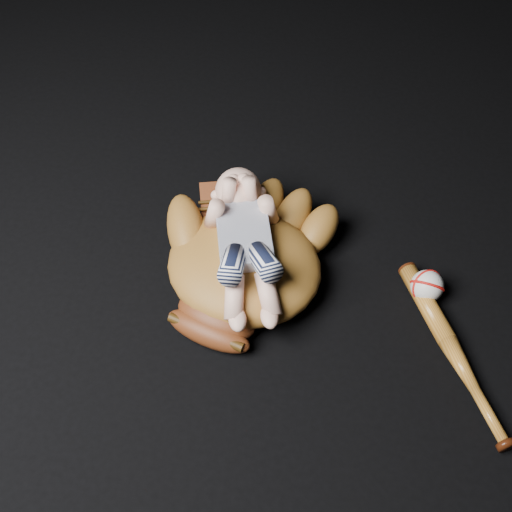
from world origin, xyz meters
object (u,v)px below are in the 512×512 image
at_px(baseball, 427,286).
at_px(baseball_glove, 244,261).
at_px(newborn_baby, 246,244).
at_px(baseball_bat, 453,351).

bearing_deg(baseball, baseball_glove, 179.15).
xyz_separation_m(baseball_glove, newborn_baby, (0.00, -0.00, 0.06)).
bearing_deg(baseball, newborn_baby, 179.69).
relative_size(baseball_glove, newborn_baby, 1.22).
relative_size(baseball_glove, baseball, 6.71).
relative_size(baseball_glove, baseball_bat, 1.10).
xyz_separation_m(newborn_baby, baseball_bat, (0.43, -0.15, -0.11)).
distance_m(newborn_baby, baseball, 0.40).
height_order(baseball_glove, newborn_baby, newborn_baby).
relative_size(newborn_baby, baseball, 5.50).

